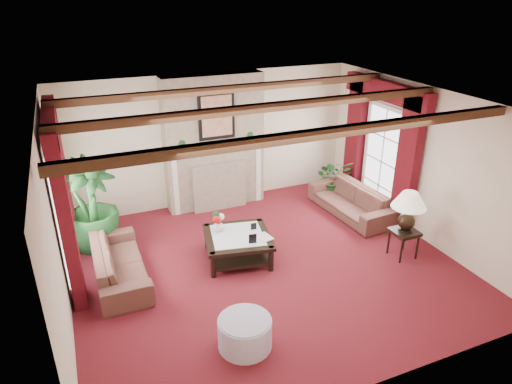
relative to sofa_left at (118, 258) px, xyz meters
name	(u,v)px	position (x,y,z in m)	size (l,w,h in m)	color
floor	(265,265)	(2.24, -0.56, -0.37)	(6.00, 6.00, 0.00)	#4E0E12
ceiling	(267,103)	(2.24, -0.56, 2.33)	(6.00, 6.00, 0.00)	white
back_wall	(211,140)	(2.24, 2.19, 0.98)	(6.00, 0.02, 2.70)	beige
left_wall	(55,227)	(-0.76, -0.56, 0.98)	(0.02, 5.50, 2.70)	beige
right_wall	(421,164)	(5.24, -0.56, 0.98)	(0.02, 5.50, 2.70)	beige
ceiling_beams	(267,107)	(2.24, -0.56, 2.27)	(6.00, 3.00, 0.12)	#382111
fireplace	(211,74)	(2.24, 1.99, 2.33)	(2.00, 0.52, 2.70)	#9C8365
french_door_left	(46,147)	(-0.73, 0.44, 1.76)	(0.10, 1.10, 2.16)	white
french_door_right	(389,107)	(5.21, 0.44, 1.76)	(0.10, 1.10, 2.16)	white
curtains_left	(48,117)	(-0.62, 0.44, 2.18)	(0.20, 2.40, 2.55)	#48090E
curtains_right	(387,85)	(5.10, 0.44, 2.18)	(0.20, 2.40, 2.55)	#48090E
sofa_left	(118,258)	(0.00, 0.00, 0.00)	(0.55, 1.89, 0.74)	black
sofa_right	(351,196)	(4.57, 0.50, 0.01)	(0.70, 1.98, 0.76)	black
potted_palm	(94,224)	(-0.25, 1.14, 0.09)	(1.65, 1.86, 0.91)	black
small_plant	(333,182)	(4.71, 1.37, -0.03)	(0.98, 1.04, 0.67)	black
coffee_table	(238,247)	(1.90, -0.18, -0.15)	(1.07, 1.07, 0.44)	black
side_table	(403,243)	(4.51, -1.19, -0.13)	(0.41, 0.41, 0.49)	black
ottoman	(245,333)	(1.26, -2.14, -0.17)	(0.69, 0.69, 0.40)	#B0A9C0
table_lamp	(408,211)	(4.51, -1.19, 0.48)	(0.57, 0.57, 0.72)	black
flower_vase	(218,226)	(1.66, 0.09, 0.17)	(0.25, 0.26, 0.20)	silver
book	(259,232)	(2.18, -0.44, 0.21)	(0.21, 0.06, 0.28)	black
photo_frame_a	(253,239)	(2.04, -0.51, 0.15)	(0.13, 0.02, 0.17)	black
photo_frame_b	(254,227)	(2.23, -0.10, 0.13)	(0.10, 0.02, 0.12)	black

